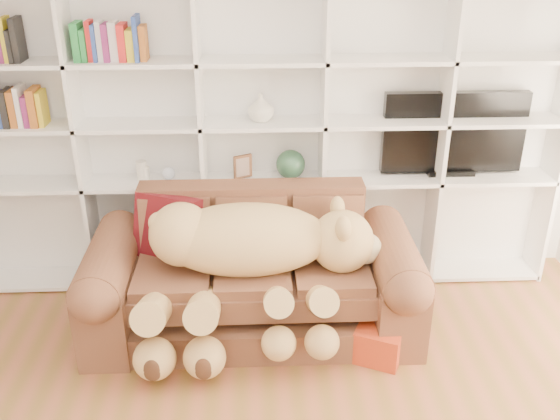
{
  "coord_description": "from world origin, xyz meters",
  "views": [
    {
      "loc": [
        -0.06,
        -2.04,
        2.68
      ],
      "look_at": [
        0.1,
        1.63,
        0.92
      ],
      "focal_mm": 40.0,
      "sensor_mm": 36.0,
      "label": 1
    }
  ],
  "objects_px": {
    "sofa": "(253,281)",
    "teddy_bear": "(248,258)",
    "gift_box": "(379,343)",
    "tv": "(453,134)"
  },
  "relations": [
    {
      "from": "sofa",
      "to": "teddy_bear",
      "type": "xyz_separation_m",
      "value": [
        -0.03,
        -0.19,
        0.29
      ]
    },
    {
      "from": "teddy_bear",
      "to": "gift_box",
      "type": "relative_size",
      "value": 5.53
    },
    {
      "from": "teddy_bear",
      "to": "sofa",
      "type": "bearing_deg",
      "value": 89.39
    },
    {
      "from": "gift_box",
      "to": "teddy_bear",
      "type": "bearing_deg",
      "value": 165.51
    },
    {
      "from": "teddy_bear",
      "to": "tv",
      "type": "relative_size",
      "value": 1.51
    },
    {
      "from": "sofa",
      "to": "tv",
      "type": "xyz_separation_m",
      "value": [
        1.52,
        0.69,
        0.82
      ]
    },
    {
      "from": "sofa",
      "to": "teddy_bear",
      "type": "distance_m",
      "value": 0.35
    },
    {
      "from": "gift_box",
      "to": "sofa",
      "type": "bearing_deg",
      "value": 153.53
    },
    {
      "from": "teddy_bear",
      "to": "tv",
      "type": "bearing_deg",
      "value": 37.36
    },
    {
      "from": "gift_box",
      "to": "tv",
      "type": "relative_size",
      "value": 0.27
    }
  ]
}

